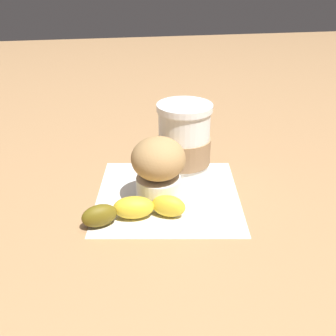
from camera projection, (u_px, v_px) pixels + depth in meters
ground_plane at (168, 195)px, 0.63m from camera, size 3.00×3.00×0.00m
paper_napkin at (168, 195)px, 0.62m from camera, size 0.26×0.26×0.00m
coffee_cup at (184, 145)px, 0.64m from camera, size 0.09×0.09×0.13m
muffin at (158, 168)px, 0.58m from camera, size 0.08×0.08×0.10m
banana at (134, 209)px, 0.56m from camera, size 0.05×0.15×0.03m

